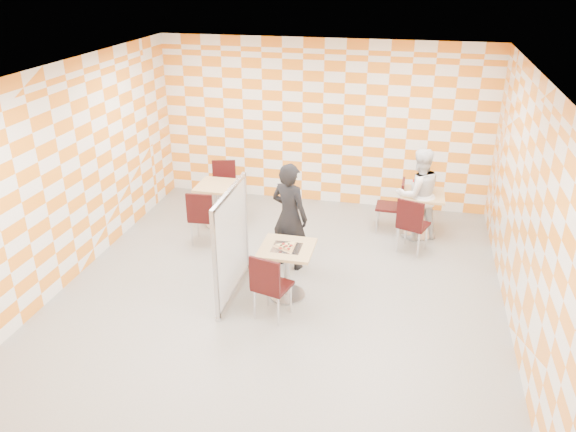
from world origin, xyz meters
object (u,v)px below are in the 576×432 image
object	(u,v)px
empty_table	(219,198)
sport_bottle	(413,186)
chair_main_front	(269,283)
chair_empty_far	(224,182)
man_white	(418,194)
chair_second_side	(395,202)
second_table	(421,207)
partition	(232,243)
man_dark	(290,216)
chair_empty_near	(202,214)
main_table	(287,263)
chair_second_front	(412,222)
soda_bottle	(428,187)

from	to	relation	value
empty_table	sport_bottle	size ratio (longest dim) A/B	3.75
chair_main_front	chair_empty_far	world-z (taller)	same
man_white	empty_table	bearing A→B (deg)	-19.31
chair_second_side	man_white	size ratio (longest dim) A/B	0.60
second_table	chair_second_side	world-z (taller)	chair_second_side
sport_bottle	chair_second_side	bearing A→B (deg)	-172.99
chair_empty_far	sport_bottle	world-z (taller)	sport_bottle
second_table	partition	size ratio (longest dim) A/B	0.48
man_dark	chair_empty_near	bearing A→B (deg)	9.53
main_table	man_white	xyz separation A→B (m)	(1.66, 2.22, 0.26)
main_table	chair_second_front	size ratio (longest dim) A/B	0.81
chair_empty_far	sport_bottle	xyz separation A→B (m)	(3.33, -0.21, 0.29)
chair_second_front	man_white	size ratio (longest dim) A/B	0.60
second_table	chair_second_side	size ratio (longest dim) A/B	0.81
man_white	chair_empty_near	bearing A→B (deg)	-6.58
main_table	man_white	bearing A→B (deg)	53.19
main_table	second_table	bearing A→B (deg)	53.14
chair_second_front	man_dark	xyz separation A→B (m)	(-1.75, -0.78, 0.27)
second_table	man_white	world-z (taller)	man_white
main_table	sport_bottle	size ratio (longest dim) A/B	3.75
main_table	chair_empty_near	size ratio (longest dim) A/B	0.81
main_table	chair_empty_near	bearing A→B (deg)	144.39
chair_second_side	sport_bottle	xyz separation A→B (m)	(0.27, 0.03, 0.29)
main_table	man_white	size ratio (longest dim) A/B	0.49
partition	chair_empty_far	bearing A→B (deg)	110.76
man_white	man_dark	bearing A→B (deg)	13.30
second_table	chair_main_front	size ratio (longest dim) A/B	0.81
chair_main_front	chair_empty_near	world-z (taller)	same
second_table	chair_second_front	world-z (taller)	chair_second_front
man_dark	main_table	bearing A→B (deg)	122.72
chair_second_front	sport_bottle	xyz separation A→B (m)	(-0.02, 0.76, 0.29)
man_white	sport_bottle	bearing A→B (deg)	-86.06
chair_main_front	chair_empty_far	bearing A→B (deg)	117.52
second_table	partition	distance (m)	3.47
chair_second_front	chair_empty_far	distance (m)	3.48
chair_second_front	partition	bearing A→B (deg)	-143.21
partition	chair_empty_near	bearing A→B (deg)	125.29
chair_empty_near	man_dark	world-z (taller)	man_dark
empty_table	sport_bottle	distance (m)	3.26
empty_table	second_table	bearing A→B (deg)	6.23
second_table	chair_empty_far	bearing A→B (deg)	175.57
chair_second_front	main_table	bearing A→B (deg)	-134.64
chair_second_side	man_white	bearing A→B (deg)	-19.23
second_table	chair_empty_far	distance (m)	3.50
chair_empty_near	man_white	xyz separation A→B (m)	(3.31, 1.04, 0.22)
sport_bottle	soda_bottle	xyz separation A→B (m)	(0.23, -0.04, 0.01)
second_table	soda_bottle	size ratio (longest dim) A/B	3.26
main_table	partition	xyz separation A→B (m)	(-0.73, -0.12, 0.28)
man_dark	soda_bottle	bearing A→B (deg)	-120.09
main_table	chair_second_side	size ratio (longest dim) A/B	0.81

